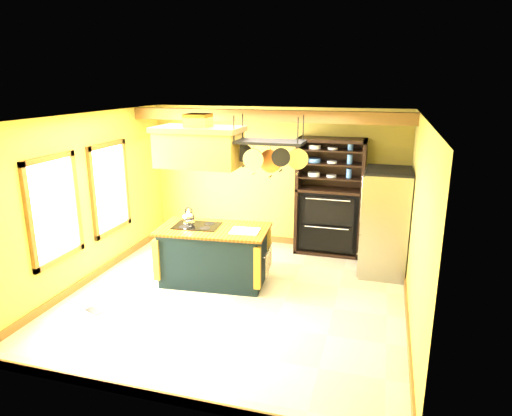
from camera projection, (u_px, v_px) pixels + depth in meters
The scene contains 15 objects.
floor at pixel (237, 296), 6.99m from camera, with size 5.00×5.00×0.00m, color beige.
ceiling at pixel (235, 117), 6.25m from camera, with size 5.00×5.00×0.00m, color white.
wall_back at pixel (276, 177), 8.93m from camera, with size 5.00×0.02×2.70m, color gold.
wall_front at pixel (152, 282), 4.31m from camera, with size 5.00×0.02×2.70m, color gold.
wall_left at pixel (87, 199), 7.28m from camera, with size 0.02×5.00×2.70m, color gold.
wall_right at pixel (417, 226), 5.96m from camera, with size 0.02×5.00×2.70m, color gold.
ceiling_beam at pixel (266, 116), 7.86m from camera, with size 5.00×0.15×0.20m, color brown.
window_near at pixel (55, 210), 6.52m from camera, with size 0.06×1.06×1.56m.
window_far at pixel (110, 188), 7.81m from camera, with size 0.06×1.06×1.56m.
kitchen_island at pixel (214, 254), 7.37m from camera, with size 1.81×1.10×1.11m.
range_hood at pixel (199, 145), 6.94m from camera, with size 1.33×0.75×0.80m.
pot_rack at pixel (269, 149), 6.66m from camera, with size 1.11×0.52×0.86m.
refrigerator at pixel (384, 225), 7.63m from camera, with size 0.76×0.90×1.75m.
hutch at pixel (329, 209), 8.56m from camera, with size 1.23×0.56×2.18m.
floor_register at pixel (94, 311), 6.52m from camera, with size 0.28×0.12×0.01m, color black.
Camera 1 is at (2.03, -6.03, 3.19)m, focal length 32.00 mm.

